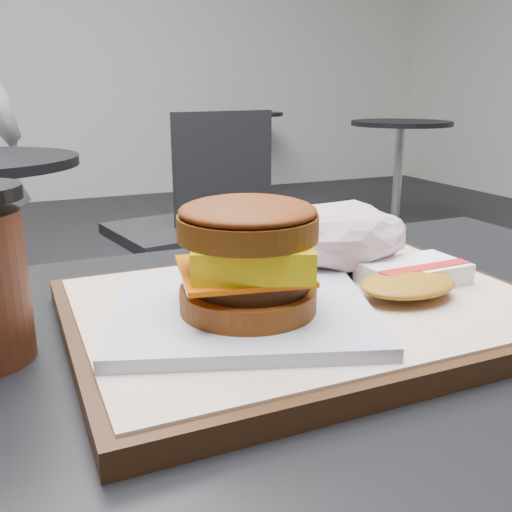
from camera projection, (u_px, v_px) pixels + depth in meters
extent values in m
cube|color=silver|center=(18.00, 19.00, 4.63)|extent=(8.00, 0.10, 3.00)
cube|color=black|center=(345.00, 362.00, 0.45)|extent=(0.80, 0.60, 0.04)
cube|color=#311C0D|center=(307.00, 311.00, 0.47)|extent=(0.38, 0.28, 0.02)
cube|color=beige|center=(308.00, 300.00, 0.47)|extent=(0.36, 0.26, 0.00)
cube|color=silver|center=(243.00, 311.00, 0.43)|extent=(0.23, 0.22, 0.01)
cylinder|color=brown|center=(248.00, 298.00, 0.42)|extent=(0.13, 0.13, 0.02)
cylinder|color=black|center=(251.00, 280.00, 0.41)|extent=(0.11, 0.11, 0.01)
cube|color=#DD5B07|center=(242.00, 270.00, 0.41)|extent=(0.10, 0.10, 0.00)
cube|color=yellow|center=(253.00, 254.00, 0.41)|extent=(0.11, 0.11, 0.02)
cylinder|color=brown|center=(248.00, 227.00, 0.40)|extent=(0.13, 0.13, 0.02)
ellipsoid|color=maroon|center=(248.00, 211.00, 0.40)|extent=(0.12, 0.12, 0.02)
cube|color=white|center=(413.00, 272.00, 0.50)|extent=(0.09, 0.06, 0.02)
cube|color=red|center=(425.00, 267.00, 0.49)|extent=(0.09, 0.02, 0.00)
ellipsoid|color=#B87C1D|center=(408.00, 284.00, 0.47)|extent=(0.09, 0.07, 0.01)
cylinder|color=#96969B|center=(178.00, 294.00, 2.12)|extent=(0.06, 0.06, 0.44)
cube|color=black|center=(176.00, 232.00, 2.05)|extent=(0.49, 0.49, 0.04)
cube|color=black|center=(224.00, 168.00, 2.06)|extent=(0.40, 0.10, 0.40)
cylinder|color=black|center=(394.00, 230.00, 3.96)|extent=(0.40, 0.40, 0.02)
cylinder|color=#A5A5AA|center=(398.00, 178.00, 3.86)|extent=(0.06, 0.06, 0.70)
cylinder|color=black|center=(401.00, 123.00, 3.76)|extent=(0.66, 0.66, 0.03)
cylinder|color=black|center=(247.00, 194.00, 5.30)|extent=(0.40, 0.40, 0.02)
cylinder|color=#A5A5AA|center=(246.00, 155.00, 5.20)|extent=(0.06, 0.06, 0.70)
cylinder|color=black|center=(246.00, 114.00, 5.10)|extent=(0.66, 0.66, 0.03)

